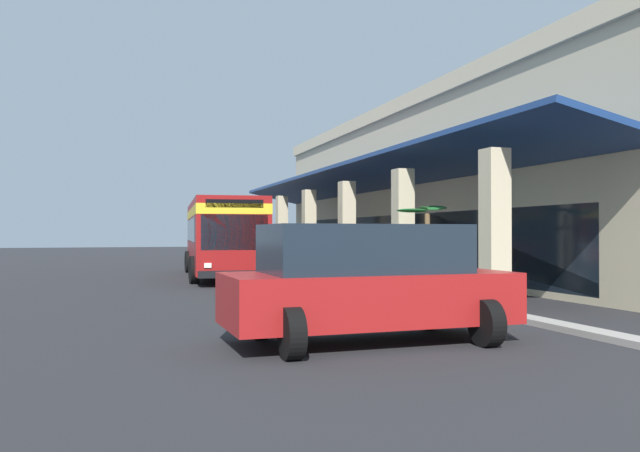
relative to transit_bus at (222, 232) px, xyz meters
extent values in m
plane|color=#262628|center=(0.63, 9.40, -1.85)|extent=(120.00, 120.00, 0.00)
cube|color=#9E998E|center=(1.10, 3.77, -1.79)|extent=(36.40, 0.50, 0.12)
cube|color=#C6B793|center=(1.10, 13.47, 1.62)|extent=(30.33, 12.54, 6.95)
cube|color=beige|center=(1.10, 13.47, 5.40)|extent=(30.63, 12.84, 0.60)
cube|color=#C6B793|center=(-11.54, 4.27, 0.06)|extent=(0.55, 0.55, 3.82)
cube|color=#C6B793|center=(-6.49, 4.27, 0.06)|extent=(0.55, 0.55, 3.82)
cube|color=#C6B793|center=(-1.43, 4.27, 0.06)|extent=(0.55, 0.55, 3.82)
cube|color=#C6B793|center=(3.62, 4.27, 0.06)|extent=(0.55, 0.55, 3.82)
cube|color=#C6B793|center=(8.68, 4.27, 0.06)|extent=(0.55, 0.55, 3.82)
cube|color=#C6B793|center=(13.73, 4.27, 0.06)|extent=(0.55, 0.55, 3.82)
cube|color=navy|center=(1.10, 5.60, 2.32)|extent=(30.33, 3.16, 0.82)
cube|color=#19232D|center=(1.10, 7.24, -0.45)|extent=(25.48, 0.08, 2.40)
cube|color=maroon|center=(0.05, 0.00, -0.13)|extent=(11.17, 3.43, 2.75)
cube|color=yellow|center=(0.05, 0.00, 0.80)|extent=(11.19, 3.46, 0.36)
cube|color=#19232D|center=(-0.25, 0.02, 0.10)|extent=(9.42, 3.32, 0.90)
cube|color=#19232D|center=(5.50, -0.45, 0.00)|extent=(0.24, 2.24, 1.20)
cube|color=black|center=(5.51, -0.45, 0.97)|extent=(0.22, 1.94, 0.28)
cube|color=black|center=(5.63, -0.46, -1.40)|extent=(0.40, 2.46, 0.24)
cube|color=silver|center=(5.63, 0.44, -1.10)|extent=(0.08, 0.24, 0.16)
cube|color=silver|center=(5.48, -1.34, -1.10)|extent=(0.08, 0.24, 0.16)
cube|color=silver|center=(-1.44, 0.12, 1.37)|extent=(2.54, 1.97, 0.24)
cylinder|color=black|center=(3.77, 0.97, -1.35)|extent=(1.00, 0.30, 1.00)
cylinder|color=black|center=(3.57, -1.57, -1.35)|extent=(1.00, 0.30, 1.00)
cylinder|color=black|center=(-2.91, 1.52, -1.35)|extent=(1.00, 0.30, 1.00)
cylinder|color=black|center=(-3.12, -1.03, -1.35)|extent=(1.00, 0.30, 1.00)
cube|color=maroon|center=(16.94, -0.25, -1.10)|extent=(2.05, 4.84, 0.84)
cube|color=#19232D|center=(16.95, -0.35, -0.28)|extent=(1.78, 3.30, 0.80)
cylinder|color=black|center=(15.94, 1.36, -1.47)|extent=(0.76, 0.26, 0.76)
cylinder|color=black|center=(17.89, 1.40, -1.47)|extent=(0.76, 0.26, 0.76)
cylinder|color=black|center=(16.00, -1.90, -1.47)|extent=(0.76, 0.26, 0.76)
cylinder|color=black|center=(17.95, -1.86, -1.47)|extent=(0.76, 0.26, 0.76)
cube|color=#195933|center=(10.77, 1.66, -1.25)|extent=(2.06, 4.50, 0.66)
cube|color=#19232D|center=(10.76, 1.46, -0.65)|extent=(1.73, 2.55, 0.54)
cylinder|color=black|center=(9.96, 3.21, -1.53)|extent=(0.64, 0.22, 0.64)
cylinder|color=black|center=(11.76, 3.10, -1.53)|extent=(0.64, 0.22, 0.64)
cylinder|color=black|center=(9.79, 0.22, -1.53)|extent=(0.64, 0.22, 0.64)
cylinder|color=black|center=(11.58, 0.12, -1.53)|extent=(0.64, 0.22, 0.64)
cylinder|color=#726651|center=(6.52, 1.42, -1.43)|extent=(0.16, 0.16, 0.84)
cylinder|color=#726651|center=(6.25, 1.35, -1.43)|extent=(0.16, 0.16, 0.84)
cube|color=silver|center=(6.39, 1.39, -0.70)|extent=(0.40, 0.54, 0.63)
sphere|color=tan|center=(6.39, 1.39, -0.27)|extent=(0.23, 0.23, 0.23)
cylinder|color=silver|center=(6.55, 1.63, -0.67)|extent=(0.09, 0.09, 0.57)
cylinder|color=silver|center=(6.22, 1.14, -0.67)|extent=(0.09, 0.09, 0.57)
cube|color=gray|center=(9.52, 4.68, -1.58)|extent=(0.75, 0.75, 0.54)
cylinder|color=#332319|center=(9.52, 4.68, -1.30)|extent=(0.64, 0.64, 0.02)
cylinder|color=brown|center=(9.52, 4.68, -0.37)|extent=(0.16, 0.16, 1.88)
ellipsoid|color=#1E6028|center=(9.88, 4.78, 0.71)|extent=(0.78, 0.40, 0.17)
ellipsoid|color=#1E6028|center=(9.45, 5.05, 0.76)|extent=(0.33, 0.76, 0.16)
ellipsoid|color=#1E6028|center=(9.17, 4.75, 0.73)|extent=(0.73, 0.34, 0.18)
ellipsoid|color=#1E6028|center=(9.54, 4.17, 0.65)|extent=(0.26, 1.04, 0.16)
camera|label=1|loc=(26.83, -4.29, -0.02)|focal=35.87mm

